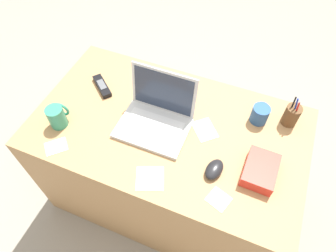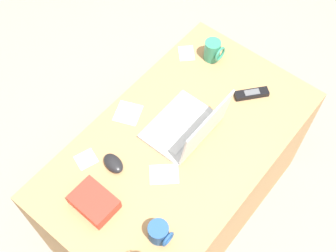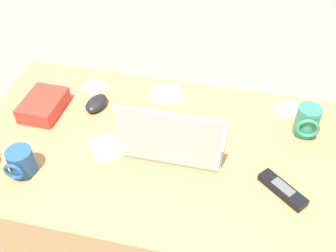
% 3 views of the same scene
% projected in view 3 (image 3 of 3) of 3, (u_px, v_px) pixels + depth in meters
% --- Properties ---
extents(desk, '(1.26, 0.73, 0.71)m').
position_uv_depth(desk, '(159.00, 210.00, 1.55)').
color(desk, tan).
rests_on(desk, ground).
extents(laptop, '(0.32, 0.26, 0.24)m').
position_uv_depth(laptop, '(175.00, 138.00, 1.27)').
color(laptop, silver).
rests_on(laptop, desk).
extents(computer_mouse, '(0.08, 0.11, 0.04)m').
position_uv_depth(computer_mouse, '(96.00, 103.00, 1.44)').
color(computer_mouse, black).
rests_on(computer_mouse, desk).
extents(coffee_mug_white, '(0.08, 0.09, 0.11)m').
position_uv_depth(coffee_mug_white, '(307.00, 121.00, 1.32)').
color(coffee_mug_white, '#338C6B').
rests_on(coffee_mug_white, desk).
extents(coffee_mug_tall, '(0.08, 0.09, 0.09)m').
position_uv_depth(coffee_mug_tall, '(21.00, 162.00, 1.20)').
color(coffee_mug_tall, '#26518C').
rests_on(coffee_mug_tall, desk).
extents(cordless_phone, '(0.15, 0.13, 0.03)m').
position_uv_depth(cordless_phone, '(282.00, 190.00, 1.16)').
color(cordless_phone, black).
rests_on(cordless_phone, desk).
extents(snack_bag, '(0.13, 0.18, 0.06)m').
position_uv_depth(snack_bag, '(44.00, 105.00, 1.42)').
color(snack_bag, red).
rests_on(snack_bag, desk).
extents(paper_note_near_laptop, '(0.10, 0.10, 0.00)m').
position_uv_depth(paper_note_near_laptop, '(94.00, 87.00, 1.54)').
color(paper_note_near_laptop, white).
rests_on(paper_note_near_laptop, desk).
extents(paper_note_left, '(0.15, 0.14, 0.00)m').
position_uv_depth(paper_note_left, '(167.00, 94.00, 1.51)').
color(paper_note_left, white).
rests_on(paper_note_left, desk).
extents(paper_note_right, '(0.15, 0.15, 0.00)m').
position_uv_depth(paper_note_right, '(106.00, 148.00, 1.30)').
color(paper_note_right, white).
rests_on(paper_note_right, desk).
extents(paper_note_front, '(0.12, 0.12, 0.00)m').
position_uv_depth(paper_note_front, '(287.00, 109.00, 1.45)').
color(paper_note_front, white).
rests_on(paper_note_front, desk).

